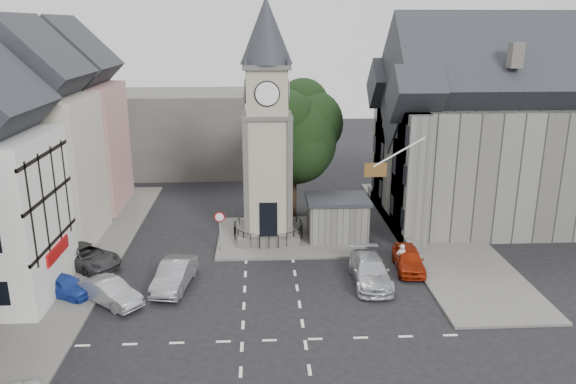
{
  "coord_description": "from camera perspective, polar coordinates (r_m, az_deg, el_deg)",
  "views": [
    {
      "loc": [
        -0.55,
        -29.18,
        14.49
      ],
      "look_at": [
        1.24,
        5.0,
        4.26
      ],
      "focal_mm": 35.0,
      "sensor_mm": 36.0,
      "label": 1
    }
  ],
  "objects": [
    {
      "name": "ground",
      "position": [
        32.58,
        -1.75,
        -9.78
      ],
      "size": [
        120.0,
        120.0,
        0.0
      ],
      "primitive_type": "plane",
      "color": "black",
      "rests_on": "ground"
    },
    {
      "name": "pavement_west",
      "position": [
        39.85,
        -20.33,
        -5.67
      ],
      "size": [
        6.0,
        30.0,
        0.14
      ],
      "primitive_type": "cube",
      "color": "#595651",
      "rests_on": "ground"
    },
    {
      "name": "pavement_east",
      "position": [
        41.8,
        14.71,
        -4.11
      ],
      "size": [
        6.0,
        26.0,
        0.14
      ],
      "primitive_type": "cube",
      "color": "#595651",
      "rests_on": "ground"
    },
    {
      "name": "central_island",
      "position": [
        39.92,
        0.15,
        -4.52
      ],
      "size": [
        10.0,
        8.0,
        0.16
      ],
      "primitive_type": "cube",
      "color": "#595651",
      "rests_on": "ground"
    },
    {
      "name": "road_markings",
      "position": [
        27.76,
        -1.47,
        -14.82
      ],
      "size": [
        20.0,
        8.0,
        0.01
      ],
      "primitive_type": "cube",
      "color": "silver",
      "rests_on": "ground"
    },
    {
      "name": "clock_tower",
      "position": [
        37.71,
        -2.14,
        6.9
      ],
      "size": [
        4.86,
        4.86,
        16.25
      ],
      "color": "#4C4944",
      "rests_on": "ground"
    },
    {
      "name": "stone_shelter",
      "position": [
        39.26,
        5.01,
        -2.68
      ],
      "size": [
        4.3,
        3.3,
        3.08
      ],
      "color": "#56544F",
      "rests_on": "ground"
    },
    {
      "name": "town_tree",
      "position": [
        42.92,
        0.46,
        6.55
      ],
      "size": [
        7.2,
        7.2,
        10.8
      ],
      "color": "black",
      "rests_on": "ground"
    },
    {
      "name": "warning_sign_post",
      "position": [
        36.88,
        -6.95,
        -3.24
      ],
      "size": [
        0.7,
        0.19,
        2.85
      ],
      "color": "black",
      "rests_on": "ground"
    },
    {
      "name": "terrace_pink",
      "position": [
        48.24,
        -21.13,
        6.09
      ],
      "size": [
        8.1,
        7.6,
        12.8
      ],
      "color": "tan",
      "rests_on": "ground"
    },
    {
      "name": "terrace_cream",
      "position": [
        40.84,
        -24.47,
        3.97
      ],
      "size": [
        8.1,
        7.6,
        12.8
      ],
      "color": "#C1B4A2",
      "rests_on": "ground"
    },
    {
      "name": "backdrop_west",
      "position": [
        59.25,
        -14.17,
        5.93
      ],
      "size": [
        20.0,
        10.0,
        8.0
      ],
      "primitive_type": "cube",
      "color": "#4C4944",
      "rests_on": "ground"
    },
    {
      "name": "east_building",
      "position": [
        44.07,
        18.62,
        5.01
      ],
      "size": [
        14.4,
        11.4,
        12.6
      ],
      "color": "#56544F",
      "rests_on": "ground"
    },
    {
      "name": "east_boundary_wall",
      "position": [
        42.74,
        10.37,
        -2.82
      ],
      "size": [
        0.4,
        16.0,
        0.9
      ],
      "primitive_type": "cube",
      "color": "#56544F",
      "rests_on": "ground"
    },
    {
      "name": "flagpole",
      "position": [
        35.07,
        11.21,
        3.99
      ],
      "size": [
        3.68,
        0.1,
        2.74
      ],
      "color": "white",
      "rests_on": "ground"
    },
    {
      "name": "car_west_blue",
      "position": [
        33.85,
        -21.84,
        -8.81
      ],
      "size": [
        3.99,
        2.99,
        1.26
      ],
      "primitive_type": "imported",
      "rotation": [
        0.0,
        0.0,
        1.11
      ],
      "color": "#1C399E",
      "rests_on": "ground"
    },
    {
      "name": "car_west_silver",
      "position": [
        32.14,
        -17.6,
        -9.68
      ],
      "size": [
        4.0,
        3.65,
        1.33
      ],
      "primitive_type": "imported",
      "rotation": [
        0.0,
        0.0,
        0.88
      ],
      "color": "#95989C",
      "rests_on": "ground"
    },
    {
      "name": "car_west_grey",
      "position": [
        37.24,
        -19.98,
        -6.14
      ],
      "size": [
        5.51,
        4.84,
        1.41
      ],
      "primitive_type": "imported",
      "rotation": [
        0.0,
        0.0,
        0.96
      ],
      "color": "#333335",
      "rests_on": "ground"
    },
    {
      "name": "car_island_silver",
      "position": [
        33.07,
        -11.45,
        -8.24
      ],
      "size": [
        2.32,
        4.83,
        1.53
      ],
      "primitive_type": "imported",
      "rotation": [
        0.0,
        0.0,
        -0.16
      ],
      "color": "gray",
      "rests_on": "ground"
    },
    {
      "name": "car_island_east",
      "position": [
        33.31,
        8.32,
        -7.93
      ],
      "size": [
        2.14,
        5.13,
        1.48
      ],
      "primitive_type": "imported",
      "rotation": [
        0.0,
        0.0,
        -0.01
      ],
      "color": "#B3B6BB",
      "rests_on": "ground"
    },
    {
      "name": "car_east_red",
      "position": [
        35.41,
        12.14,
        -6.67
      ],
      "size": [
        2.0,
        4.24,
        1.4
      ],
      "primitive_type": "imported",
      "rotation": [
        0.0,
        0.0,
        -0.08
      ],
      "color": "maroon",
      "rests_on": "ground"
    },
    {
      "name": "pedestrian",
      "position": [
        35.08,
        11.43,
        -6.55
      ],
      "size": [
        0.66,
        0.45,
        1.75
      ],
      "primitive_type": "imported",
      "rotation": [
        0.0,
        0.0,
        3.19
      ],
      "color": "beige",
      "rests_on": "ground"
    }
  ]
}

